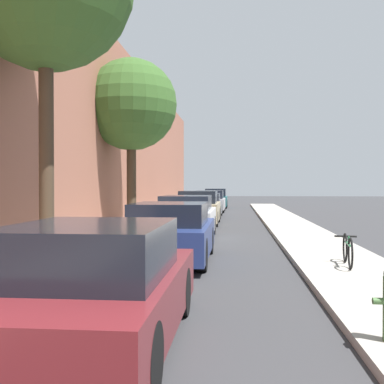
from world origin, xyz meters
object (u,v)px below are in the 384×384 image
(parked_car_white, at_px, (187,218))
(parked_car_champagne, at_px, (199,208))
(street_tree_far, at_px, (131,105))
(parked_car_maroon, at_px, (94,288))
(parked_car_navy, at_px, (171,233))
(parked_car_grey, at_px, (205,206))
(parked_car_silver, at_px, (210,201))
(bicycle, at_px, (348,250))
(parked_car_teal, at_px, (216,199))

(parked_car_white, bearing_deg, parked_car_champagne, 90.45)
(parked_car_white, distance_m, parked_car_champagne, 5.46)
(parked_car_white, xyz_separation_m, street_tree_far, (-2.08, 1.16, 3.86))
(parked_car_maroon, bearing_deg, parked_car_champagne, 90.46)
(parked_car_navy, height_order, parked_car_grey, parked_car_navy)
(parked_car_champagne, bearing_deg, parked_car_silver, 90.22)
(parked_car_grey, xyz_separation_m, bicycle, (3.87, -15.71, -0.19))
(parked_car_maroon, bearing_deg, parked_car_grey, 90.43)
(parked_car_white, relative_size, street_tree_far, 0.66)
(parked_car_grey, bearing_deg, bicycle, -76.16)
(parked_car_champagne, height_order, parked_car_teal, parked_car_champagne)
(parked_car_navy, height_order, parked_car_champagne, parked_car_champagne)
(parked_car_navy, height_order, parked_car_white, parked_car_white)
(parked_car_grey, bearing_deg, street_tree_far, -102.52)
(parked_car_maroon, bearing_deg, parked_car_navy, 89.60)
(parked_car_maroon, height_order, parked_car_teal, parked_car_teal)
(parked_car_champagne, relative_size, parked_car_teal, 1.01)
(parked_car_grey, height_order, bicycle, parked_car_grey)
(bicycle, bearing_deg, parked_car_grey, 110.21)
(parked_car_teal, bearing_deg, parked_car_white, -90.19)
(parked_car_white, bearing_deg, parked_car_silver, 90.30)
(parked_car_teal, bearing_deg, parked_car_navy, -89.87)
(parked_car_silver, bearing_deg, parked_car_white, -89.70)
(parked_car_teal, distance_m, bicycle, 26.32)
(parked_car_maroon, relative_size, parked_car_champagne, 0.97)
(parked_car_teal, relative_size, bicycle, 2.73)
(parked_car_white, xyz_separation_m, parked_car_grey, (-0.07, 10.22, -0.04))
(parked_car_champagne, height_order, street_tree_far, street_tree_far)
(bicycle, bearing_deg, parked_car_white, 131.04)
(parked_car_white, bearing_deg, parked_car_maroon, -89.53)
(parked_car_teal, bearing_deg, bicycle, -81.84)
(parked_car_champagne, bearing_deg, parked_car_white, -89.55)
(street_tree_far, bearing_deg, parked_car_white, -29.08)
(parked_car_navy, relative_size, parked_car_white, 1.00)
(parked_car_grey, bearing_deg, parked_car_teal, 89.25)
(parked_car_maroon, height_order, parked_car_champagne, parked_car_champagne)
(parked_car_grey, relative_size, bicycle, 2.87)
(parked_car_silver, bearing_deg, parked_car_navy, -89.42)
(parked_car_champagne, distance_m, parked_car_silver, 9.79)
(parked_car_silver, height_order, bicycle, parked_car_silver)
(parked_car_maroon, distance_m, parked_car_silver, 25.44)
(parked_car_navy, xyz_separation_m, parked_car_silver, (-0.20, 19.85, 0.03))
(parked_car_silver, xyz_separation_m, bicycle, (3.88, -20.74, -0.24))
(parked_car_maroon, relative_size, parked_car_teal, 0.98)
(parked_car_teal, distance_m, street_tree_far, 19.89)
(parked_car_navy, height_order, parked_car_silver, parked_car_silver)
(parked_car_white, bearing_deg, street_tree_far, 150.92)
(parked_car_white, xyz_separation_m, bicycle, (3.80, -5.50, -0.24))
(parked_car_maroon, distance_m, parked_car_navy, 5.59)
(parked_car_champagne, height_order, parked_car_grey, parked_car_champagne)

